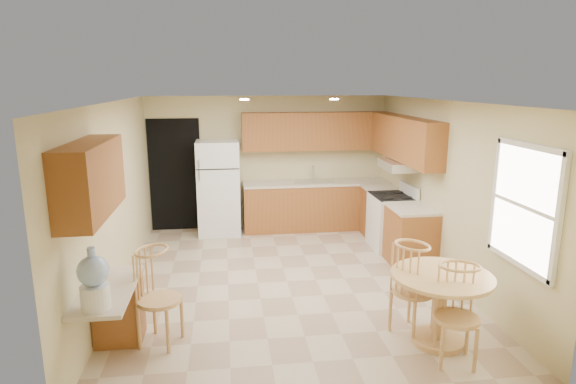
{
  "coord_description": "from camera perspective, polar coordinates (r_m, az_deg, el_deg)",
  "views": [
    {
      "loc": [
        -0.82,
        -6.28,
        2.74
      ],
      "look_at": [
        0.05,
        0.3,
        1.23
      ],
      "focal_mm": 30.0,
      "sensor_mm": 36.0,
      "label": 1
    }
  ],
  "objects": [
    {
      "name": "floor",
      "position": [
        6.9,
        -0.11,
        -10.55
      ],
      "size": [
        5.5,
        5.5,
        0.0
      ],
      "primitive_type": "plane",
      "color": "#C0AA8B",
      "rests_on": "ground"
    },
    {
      "name": "ceiling",
      "position": [
        6.33,
        -0.12,
        10.68
      ],
      "size": [
        4.5,
        5.5,
        0.02
      ],
      "primitive_type": "cube",
      "color": "white",
      "rests_on": "wall_back"
    },
    {
      "name": "wall_back",
      "position": [
        9.19,
        -2.34,
        3.52
      ],
      "size": [
        4.5,
        0.02,
        2.5
      ],
      "primitive_type": "cube",
      "color": "#C7BB86",
      "rests_on": "floor"
    },
    {
      "name": "wall_front",
      "position": [
        3.92,
        5.17,
        -9.6
      ],
      "size": [
        4.5,
        0.02,
        2.5
      ],
      "primitive_type": "cube",
      "color": "#C7BB86",
      "rests_on": "floor"
    },
    {
      "name": "wall_left",
      "position": [
        6.61,
        -19.85,
        -0.96
      ],
      "size": [
        0.02,
        5.5,
        2.5
      ],
      "primitive_type": "cube",
      "color": "#C7BB86",
      "rests_on": "floor"
    },
    {
      "name": "wall_right",
      "position": [
        7.14,
        18.08,
        0.17
      ],
      "size": [
        0.02,
        5.5,
        2.5
      ],
      "primitive_type": "cube",
      "color": "#C7BB86",
      "rests_on": "floor"
    },
    {
      "name": "doorway",
      "position": [
        9.22,
        -13.22,
        1.96
      ],
      "size": [
        0.9,
        0.02,
        2.1
      ],
      "primitive_type": "cube",
      "color": "black",
      "rests_on": "floor"
    },
    {
      "name": "base_cab_back",
      "position": [
        9.18,
        3.33,
        -1.69
      ],
      "size": [
        2.75,
        0.6,
        0.87
      ],
      "primitive_type": "cube",
      "color": "#9D5B28",
      "rests_on": "floor"
    },
    {
      "name": "counter_back",
      "position": [
        9.08,
        3.37,
        1.09
      ],
      "size": [
        2.75,
        0.63,
        0.04
      ],
      "primitive_type": "cube",
      "color": "beige",
      "rests_on": "base_cab_back"
    },
    {
      "name": "base_cab_right_a",
      "position": [
        8.89,
        10.88,
        -2.39
      ],
      "size": [
        0.6,
        0.59,
        0.87
      ],
      "primitive_type": "cube",
      "color": "#9D5B28",
      "rests_on": "floor"
    },
    {
      "name": "counter_right_a",
      "position": [
        8.79,
        11.0,
        0.47
      ],
      "size": [
        0.63,
        0.59,
        0.04
      ],
      "primitive_type": "cube",
      "color": "beige",
      "rests_on": "base_cab_right_a"
    },
    {
      "name": "base_cab_right_b",
      "position": [
        7.59,
        14.31,
        -5.24
      ],
      "size": [
        0.6,
        0.8,
        0.87
      ],
      "primitive_type": "cube",
      "color": "#9D5B28",
      "rests_on": "floor"
    },
    {
      "name": "counter_right_b",
      "position": [
        7.46,
        14.5,
        -1.92
      ],
      "size": [
        0.63,
        0.8,
        0.04
      ],
      "primitive_type": "cube",
      "color": "beige",
      "rests_on": "base_cab_right_b"
    },
    {
      "name": "upper_cab_back",
      "position": [
        9.07,
        3.28,
        7.21
      ],
      "size": [
        2.75,
        0.33,
        0.7
      ],
      "primitive_type": "cube",
      "color": "#9D5B28",
      "rests_on": "wall_back"
    },
    {
      "name": "upper_cab_right",
      "position": [
        8.08,
        13.65,
        6.18
      ],
      "size": [
        0.33,
        2.42,
        0.7
      ],
      "primitive_type": "cube",
      "color": "#9D5B28",
      "rests_on": "wall_right"
    },
    {
      "name": "upper_cab_left",
      "position": [
        4.93,
        -22.32,
        1.46
      ],
      "size": [
        0.33,
        1.4,
        0.7
      ],
      "primitive_type": "cube",
      "color": "#9D5B28",
      "rests_on": "wall_left"
    },
    {
      "name": "sink",
      "position": [
        9.07,
        3.21,
        1.22
      ],
      "size": [
        0.78,
        0.44,
        0.01
      ],
      "primitive_type": "cube",
      "color": "silver",
      "rests_on": "counter_back"
    },
    {
      "name": "range_hood",
      "position": [
        8.08,
        13.0,
        3.13
      ],
      "size": [
        0.5,
        0.76,
        0.14
      ],
      "primitive_type": "cube",
      "color": "silver",
      "rests_on": "upper_cab_right"
    },
    {
      "name": "desk_pedestal",
      "position": [
        5.63,
        -19.42,
        -12.97
      ],
      "size": [
        0.48,
        0.42,
        0.72
      ],
      "primitive_type": "cube",
      "color": "#9D5B28",
      "rests_on": "floor"
    },
    {
      "name": "desk_top",
      "position": [
        5.13,
        -20.6,
        -10.86
      ],
      "size": [
        0.5,
        1.2,
        0.04
      ],
      "primitive_type": "cube",
      "color": "beige",
      "rests_on": "desk_pedestal"
    },
    {
      "name": "window",
      "position": [
        5.51,
        26.25,
        -1.5
      ],
      "size": [
        0.06,
        1.12,
        1.3
      ],
      "color": "white",
      "rests_on": "wall_right"
    },
    {
      "name": "can_light_a",
      "position": [
        7.49,
        -5.2,
        10.86
      ],
      "size": [
        0.14,
        0.14,
        0.02
      ],
      "primitive_type": "cylinder",
      "color": "white",
      "rests_on": "ceiling"
    },
    {
      "name": "can_light_b",
      "position": [
        7.68,
        5.5,
        10.9
      ],
      "size": [
        0.14,
        0.14,
        0.02
      ],
      "primitive_type": "cylinder",
      "color": "white",
      "rests_on": "ceiling"
    },
    {
      "name": "refrigerator",
      "position": [
        8.88,
        -8.22,
        0.52
      ],
      "size": [
        0.76,
        0.74,
        1.72
      ],
      "color": "white",
      "rests_on": "floor"
    },
    {
      "name": "stove",
      "position": [
        8.26,
        12.18,
        -3.38
      ],
      "size": [
        0.65,
        0.76,
        1.09
      ],
      "color": "white",
      "rests_on": "floor"
    },
    {
      "name": "dining_table",
      "position": [
        5.45,
        17.61,
        -11.92
      ],
      "size": [
        1.06,
        1.06,
        0.78
      ],
      "rotation": [
        0.0,
        0.0,
        -0.04
      ],
      "color": "tan",
      "rests_on": "floor"
    },
    {
      "name": "chair_table_a",
      "position": [
        5.45,
        15.05,
        -10.36
      ],
      "size": [
        0.46,
        0.59,
        1.04
      ],
      "rotation": [
        0.0,
        0.0,
        -1.06
      ],
      "color": "tan",
      "rests_on": "floor"
    },
    {
      "name": "chair_table_b",
      "position": [
        5.03,
        20.0,
        -13.03
      ],
      "size": [
        0.44,
        0.47,
        1.0
      ],
      "rotation": [
        0.0,
        0.0,
        2.9
      ],
      "color": "tan",
      "rests_on": "floor"
    },
    {
      "name": "chair_desk",
      "position": [
        5.23,
        -15.22,
        -11.33
      ],
      "size": [
        0.46,
        0.6,
        1.04
      ],
      "rotation": [
        0.0,
        0.0,
        -1.94
      ],
      "color": "tan",
      "rests_on": "floor"
    },
    {
      "name": "water_crock",
      "position": [
        4.65,
        -22.01,
        -9.76
      ],
      "size": [
        0.28,
        0.28,
        0.57
      ],
      "color": "white",
      "rests_on": "desk_top"
    }
  ]
}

